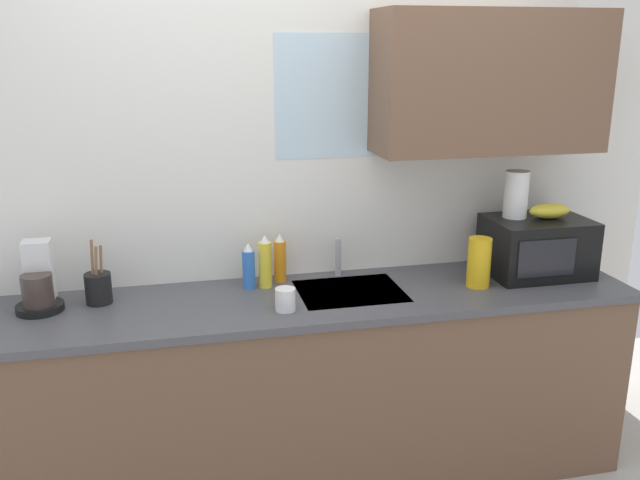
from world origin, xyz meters
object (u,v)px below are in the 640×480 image
Objects in this scene: banana_bunch at (549,211)px; mug_white at (285,299)px; coffee_maker at (39,285)px; utensil_crock at (98,287)px; paper_towel_roll at (516,194)px; cereal_canister at (479,262)px; dish_soap_bottle_yellow at (265,263)px; dish_soap_bottle_orange at (280,259)px; dish_soap_bottle_blue at (249,267)px; microwave at (537,247)px.

mug_white is at bearing -171.60° from banana_bunch.
coffee_maker is 1.01× the size of utensil_crock.
paper_towel_roll is 2.14m from coffee_maker.
paper_towel_roll is at bearing 32.01° from cereal_canister.
dish_soap_bottle_yellow is 0.31m from mug_white.
dish_soap_bottle_orange reaches higher than mug_white.
mug_white is at bearing -14.20° from coffee_maker.
paper_towel_roll is 1.21m from dish_soap_bottle_yellow.
paper_towel_roll is at bearing -0.23° from coffee_maker.
dish_soap_bottle_yellow is (0.94, 0.05, 0.01)m from coffee_maker.
cereal_canister is (1.01, -0.21, 0.02)m from dish_soap_bottle_blue.
utensil_crock is at bearing 174.12° from cereal_canister.
utensil_crock is at bearing -172.79° from dish_soap_bottle_orange.
dish_soap_bottle_yellow reaches higher than mug_white.
dish_soap_bottle_blue is (-1.35, 0.11, -0.04)m from microwave.
banana_bunch reaches higher than mug_white.
dish_soap_bottle_blue is 2.18× the size of mug_white.
mug_white is at bearing -171.34° from microwave.
utensil_crock is at bearing 177.94° from microwave.
dish_soap_bottle_blue is (-0.15, -0.06, -0.01)m from dish_soap_bottle_orange.
microwave is at bearing -178.23° from banana_bunch.
paper_towel_roll reaches higher than microwave.
cereal_canister is 2.37× the size of mug_white.
microwave is at bearing -2.06° from utensil_crock.
paper_towel_roll reaches higher than dish_soap_bottle_orange.
coffee_maker is 0.95m from dish_soap_bottle_yellow.
paper_towel_roll reaches higher than cereal_canister.
banana_bunch is at bearing -1.96° from utensil_crock.
paper_towel_roll is 0.98× the size of cereal_canister.
utensil_crock reaches higher than mug_white.
dish_soap_bottle_yellow is at bearing 97.19° from mug_white.
dish_soap_bottle_orange is 1.09× the size of dish_soap_bottle_blue.
paper_towel_roll is at bearing 11.92° from mug_white.
mug_white is (-0.04, -0.36, -0.06)m from dish_soap_bottle_orange.
coffee_maker is 1.03m from dish_soap_bottle_orange.
utensil_crock is (-1.99, 0.07, -0.07)m from microwave.
mug_white is (0.04, -0.30, -0.07)m from dish_soap_bottle_yellow.
dish_soap_bottle_orange is 0.16m from dish_soap_bottle_blue.
coffee_maker is at bearing 179.77° from paper_towel_roll.
banana_bunch is at bearing -1.47° from coffee_maker.
coffee_maker reaches higher than microwave.
utensil_crock reaches higher than microwave.
dish_soap_bottle_orange is at bearing 20.64° from dish_soap_bottle_blue.
utensil_crock is (-0.79, -0.10, -0.04)m from dish_soap_bottle_orange.
banana_bunch is at bearing 1.77° from microwave.
cereal_canister is at bearing 5.73° from mug_white.
banana_bunch is 0.89× the size of dish_soap_bottle_orange.
banana_bunch is 1.42m from dish_soap_bottle_blue.
microwave is at bearing -4.86° from dish_soap_bottle_blue.
banana_bunch is at bearing 14.38° from cereal_canister.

